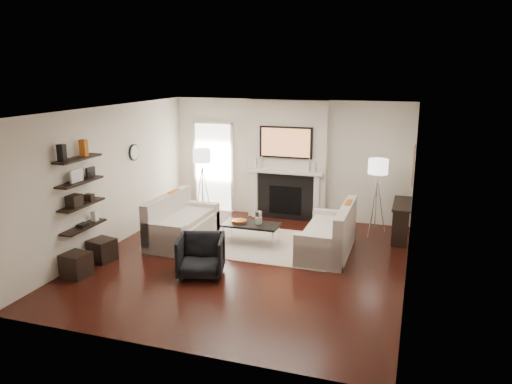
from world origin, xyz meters
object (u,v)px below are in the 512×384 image
(loveseat_right_base, at_px, (327,242))
(coffee_table, at_px, (251,225))
(lamp_right_shade, at_px, (378,166))
(loveseat_left_base, at_px, (183,231))
(armchair, at_px, (201,254))
(lamp_left_shade, at_px, (202,156))
(ottoman_near, at_px, (102,250))

(loveseat_right_base, bearing_deg, coffee_table, 179.56)
(lamp_right_shade, bearing_deg, loveseat_left_base, -156.31)
(loveseat_left_base, relative_size, loveseat_right_base, 1.00)
(coffee_table, height_order, armchair, armchair)
(loveseat_left_base, xyz_separation_m, coffee_table, (1.36, 0.25, 0.19))
(lamp_right_shade, bearing_deg, armchair, -130.07)
(armchair, xyz_separation_m, lamp_left_shade, (-1.34, 3.09, 1.07))
(armchair, xyz_separation_m, lamp_right_shade, (2.56, 3.04, 1.07))
(loveseat_left_base, xyz_separation_m, lamp_right_shade, (3.61, 1.58, 1.24))
(loveseat_right_base, bearing_deg, armchair, -136.66)
(loveseat_left_base, xyz_separation_m, ottoman_near, (-0.91, -1.41, -0.01))
(loveseat_left_base, bearing_deg, loveseat_right_base, 4.81)
(lamp_right_shade, distance_m, ottoman_near, 5.56)
(loveseat_left_base, relative_size, lamp_left_shade, 4.50)
(loveseat_right_base, distance_m, ottoman_near, 4.11)
(loveseat_left_base, bearing_deg, ottoman_near, -122.86)
(loveseat_left_base, height_order, armchair, armchair)
(lamp_left_shade, distance_m, ottoman_near, 3.35)
(loveseat_left_base, distance_m, lamp_left_shade, 2.07)
(loveseat_left_base, bearing_deg, coffee_table, 10.50)
(lamp_left_shade, xyz_separation_m, lamp_right_shade, (3.90, -0.05, 0.00))
(coffee_table, relative_size, lamp_left_shade, 2.75)
(coffee_table, bearing_deg, lamp_right_shade, 30.61)
(loveseat_left_base, distance_m, lamp_right_shade, 4.13)
(lamp_left_shade, bearing_deg, loveseat_right_base, -23.92)
(loveseat_right_base, distance_m, lamp_right_shade, 1.98)
(loveseat_right_base, bearing_deg, lamp_right_shade, 60.53)
(loveseat_right_base, relative_size, ottoman_near, 4.50)
(loveseat_right_base, relative_size, lamp_right_shade, 4.50)
(loveseat_left_base, distance_m, ottoman_near, 1.68)
(loveseat_left_base, distance_m, coffee_table, 1.39)
(armchair, height_order, ottoman_near, armchair)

